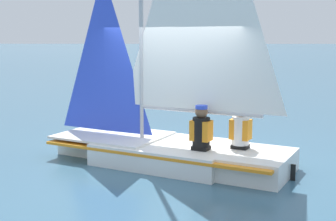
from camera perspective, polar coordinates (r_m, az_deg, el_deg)
ground_plane at (r=8.77m, az=0.00°, el=-6.39°), size 260.00×260.00×0.00m
sailboat_main at (r=8.58m, az=0.28°, el=-1.39°), size 4.69×3.43×5.81m
sailor_helm at (r=8.10m, az=4.06°, el=-3.12°), size 0.42×0.40×1.16m
sailor_crew at (r=8.28m, az=8.82°, el=-3.01°), size 0.42×0.40×1.16m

